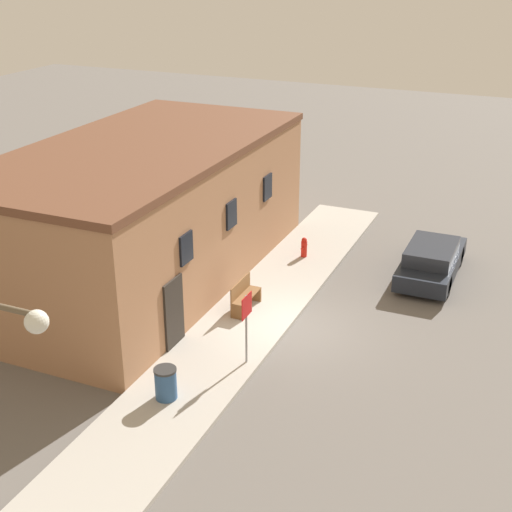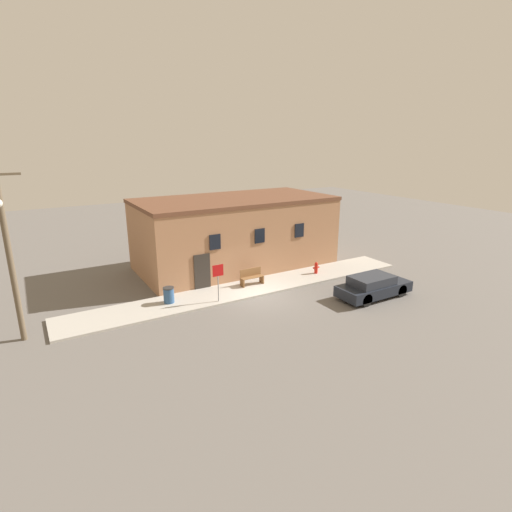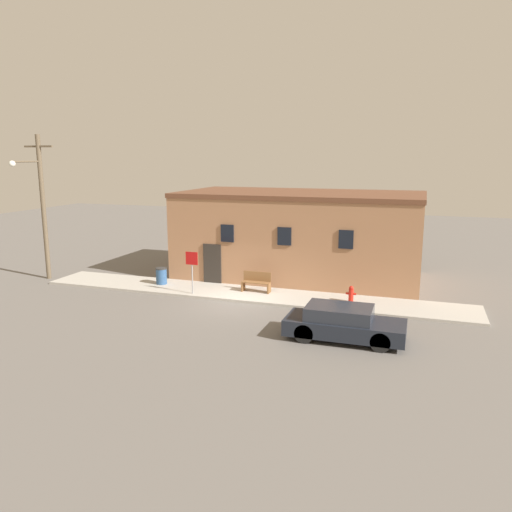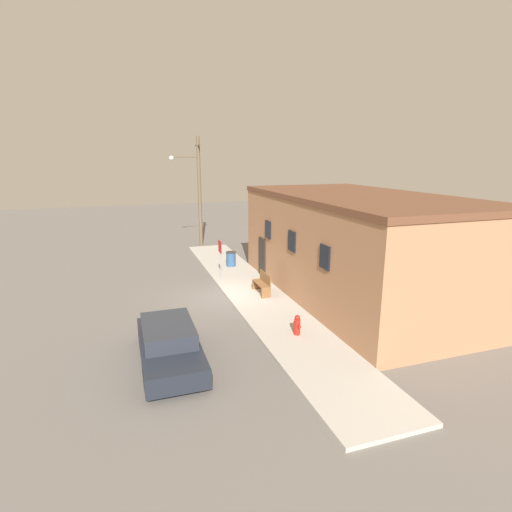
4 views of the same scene
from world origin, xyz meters
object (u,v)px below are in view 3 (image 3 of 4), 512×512
at_px(utility_pole, 41,203).
at_px(stop_sign, 192,265).
at_px(fire_hydrant, 351,294).
at_px(bench, 256,282).
at_px(parked_car, 343,323).
at_px(trash_bin, 161,276).

bearing_deg(utility_pole, stop_sign, -3.67).
bearing_deg(fire_hydrant, utility_pole, -178.50).
bearing_deg(stop_sign, bench, 25.36).
relative_size(stop_sign, bench, 1.45).
xyz_separation_m(bench, parked_car, (5.05, -4.93, 0.03)).
xyz_separation_m(bench, utility_pole, (-12.05, -0.75, 3.65)).
distance_m(stop_sign, trash_bin, 2.84).
bearing_deg(stop_sign, utility_pole, 176.33).
xyz_separation_m(fire_hydrant, trash_bin, (-9.90, 0.17, 0.06)).
height_order(stop_sign, bench, stop_sign).
distance_m(trash_bin, utility_pole, 7.80).
height_order(utility_pole, parked_car, utility_pole).
height_order(fire_hydrant, bench, bench).
bearing_deg(utility_pole, fire_hydrant, 1.50).
bearing_deg(parked_car, fire_hydrant, 94.40).
bearing_deg(stop_sign, fire_hydrant, 7.77).
bearing_deg(parked_car, stop_sign, 155.58).
bearing_deg(fire_hydrant, trash_bin, 178.99).
relative_size(stop_sign, trash_bin, 2.41).
xyz_separation_m(stop_sign, utility_pole, (-9.21, 0.59, 2.68)).
bearing_deg(fire_hydrant, bench, 176.13).
relative_size(bench, utility_pole, 0.18).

